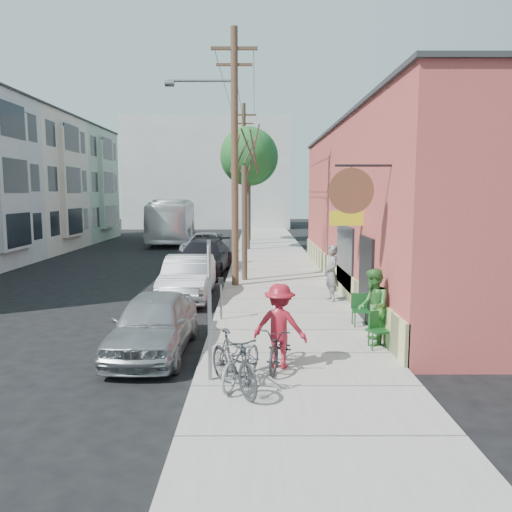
{
  "coord_description": "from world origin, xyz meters",
  "views": [
    {
      "loc": [
        3.24,
        -15.23,
        3.85
      ],
      "look_at": [
        3.28,
        3.35,
        1.5
      ],
      "focal_mm": 35.0,
      "sensor_mm": 36.0,
      "label": 1
    }
  ],
  "objects_px": {
    "car_1": "(188,278)",
    "sign_post": "(209,297)",
    "tree_bare": "(244,223)",
    "tree_leafy_mid": "(248,155)",
    "cyclist": "(280,326)",
    "parking_meter_far": "(234,254)",
    "patron_grey": "(331,273)",
    "patio_chair_a": "(361,310)",
    "patio_chair_b": "(379,330)",
    "tree_leafy_far": "(249,157)",
    "car_0": "(154,323)",
    "parking_meter_near": "(221,292)",
    "car_3": "(206,245)",
    "parked_bike_a": "(233,362)",
    "bus": "(173,221)",
    "parked_bike_b": "(242,360)",
    "patron_green": "(373,307)",
    "utility_pole_near": "(233,153)"
  },
  "relations": [
    {
      "from": "car_1",
      "to": "sign_post",
      "type": "bearing_deg",
      "value": -79.77
    },
    {
      "from": "tree_bare",
      "to": "tree_leafy_mid",
      "type": "distance_m",
      "value": 12.37
    },
    {
      "from": "cyclist",
      "to": "car_1",
      "type": "relative_size",
      "value": 0.38
    },
    {
      "from": "parking_meter_far",
      "to": "tree_bare",
      "type": "height_order",
      "value": "tree_bare"
    },
    {
      "from": "patron_grey",
      "to": "cyclist",
      "type": "relative_size",
      "value": 1.07
    },
    {
      "from": "parking_meter_far",
      "to": "patio_chair_a",
      "type": "height_order",
      "value": "parking_meter_far"
    },
    {
      "from": "patio_chair_b",
      "to": "tree_leafy_far",
      "type": "bearing_deg",
      "value": 72.9
    },
    {
      "from": "patio_chair_a",
      "to": "patron_grey",
      "type": "height_order",
      "value": "patron_grey"
    },
    {
      "from": "tree_leafy_mid",
      "to": "car_0",
      "type": "distance_m",
      "value": 22.05
    },
    {
      "from": "sign_post",
      "to": "patron_grey",
      "type": "bearing_deg",
      "value": 64.41
    },
    {
      "from": "parking_meter_near",
      "to": "patron_grey",
      "type": "bearing_deg",
      "value": 35.22
    },
    {
      "from": "parking_meter_near",
      "to": "parking_meter_far",
      "type": "bearing_deg",
      "value": 90.0
    },
    {
      "from": "tree_leafy_mid",
      "to": "car_3",
      "type": "xyz_separation_m",
      "value": [
        -2.5,
        -3.38,
        -5.55
      ]
    },
    {
      "from": "sign_post",
      "to": "car_3",
      "type": "xyz_separation_m",
      "value": [
        -2.05,
        20.0,
        -1.08
      ]
    },
    {
      "from": "parking_meter_near",
      "to": "car_0",
      "type": "bearing_deg",
      "value": -118.62
    },
    {
      "from": "sign_post",
      "to": "parked_bike_a",
      "type": "bearing_deg",
      "value": -48.32
    },
    {
      "from": "patron_grey",
      "to": "car_3",
      "type": "height_order",
      "value": "patron_grey"
    },
    {
      "from": "parking_meter_near",
      "to": "car_3",
      "type": "relative_size",
      "value": 0.23
    },
    {
      "from": "tree_bare",
      "to": "tree_leafy_far",
      "type": "distance_m",
      "value": 18.49
    },
    {
      "from": "car_0",
      "to": "bus",
      "type": "distance_m",
      "value": 28.26
    },
    {
      "from": "parking_meter_far",
      "to": "parked_bike_b",
      "type": "relative_size",
      "value": 0.7
    },
    {
      "from": "tree_leafy_mid",
      "to": "parked_bike_a",
      "type": "xyz_separation_m",
      "value": [
        0.04,
        -23.93,
        -5.6
      ]
    },
    {
      "from": "patron_grey",
      "to": "sign_post",
      "type": "bearing_deg",
      "value": -38.11
    },
    {
      "from": "tree_leafy_mid",
      "to": "parked_bike_a",
      "type": "relative_size",
      "value": 4.29
    },
    {
      "from": "parked_bike_b",
      "to": "car_3",
      "type": "relative_size",
      "value": 0.33
    },
    {
      "from": "parking_meter_near",
      "to": "parked_bike_a",
      "type": "xyz_separation_m",
      "value": [
        0.59,
        -5.35,
        -0.27
      ]
    },
    {
      "from": "tree_leafy_far",
      "to": "patron_grey",
      "type": "xyz_separation_m",
      "value": [
        3.08,
        -22.26,
        -5.51
      ]
    },
    {
      "from": "tree_bare",
      "to": "parking_meter_far",
      "type": "bearing_deg",
      "value": 102.82
    },
    {
      "from": "sign_post",
      "to": "car_1",
      "type": "height_order",
      "value": "sign_post"
    },
    {
      "from": "patron_green",
      "to": "parking_meter_near",
      "type": "bearing_deg",
      "value": -112.1
    },
    {
      "from": "patio_chair_b",
      "to": "parking_meter_near",
      "type": "bearing_deg",
      "value": 120.66
    },
    {
      "from": "cyclist",
      "to": "parked_bike_b",
      "type": "xyz_separation_m",
      "value": [
        -0.78,
        -0.9,
        -0.44
      ]
    },
    {
      "from": "cyclist",
      "to": "car_0",
      "type": "bearing_deg",
      "value": -8.67
    },
    {
      "from": "cyclist",
      "to": "patio_chair_b",
      "type": "bearing_deg",
      "value": -135.28
    },
    {
      "from": "patron_grey",
      "to": "patron_green",
      "type": "relative_size",
      "value": 1.03
    },
    {
      "from": "cyclist",
      "to": "parked_bike_a",
      "type": "height_order",
      "value": "cyclist"
    },
    {
      "from": "parking_meter_near",
      "to": "utility_pole_near",
      "type": "xyz_separation_m",
      "value": [
        0.14,
        5.55,
        4.43
      ]
    },
    {
      "from": "sign_post",
      "to": "parked_bike_a",
      "type": "xyz_separation_m",
      "value": [
        0.49,
        -0.55,
        -1.12
      ]
    },
    {
      "from": "patron_green",
      "to": "parked_bike_b",
      "type": "xyz_separation_m",
      "value": [
        -3.15,
        -2.56,
        -0.47
      ]
    },
    {
      "from": "tree_leafy_mid",
      "to": "car_1",
      "type": "xyz_separation_m",
      "value": [
        -2.0,
        -14.98,
        -5.52
      ]
    },
    {
      "from": "parked_bike_b",
      "to": "patron_grey",
      "type": "bearing_deg",
      "value": 89.93
    },
    {
      "from": "tree_bare",
      "to": "tree_leafy_far",
      "type": "height_order",
      "value": "tree_leafy_far"
    },
    {
      "from": "patio_chair_a",
      "to": "patio_chair_b",
      "type": "relative_size",
      "value": 1.0
    },
    {
      "from": "patron_grey",
      "to": "parking_meter_far",
      "type": "bearing_deg",
      "value": -163.89
    },
    {
      "from": "tree_leafy_far",
      "to": "patron_grey",
      "type": "distance_m",
      "value": 23.14
    },
    {
      "from": "parking_meter_far",
      "to": "tree_leafy_far",
      "type": "bearing_deg",
      "value": 87.98
    },
    {
      "from": "tree_bare",
      "to": "cyclist",
      "type": "distance_m",
      "value": 11.01
    },
    {
      "from": "utility_pole_near",
      "to": "patron_grey",
      "type": "bearing_deg",
      "value": -40.62
    },
    {
      "from": "tree_leafy_mid",
      "to": "parking_meter_far",
      "type": "bearing_deg",
      "value": -93.36
    },
    {
      "from": "bus",
      "to": "patron_green",
      "type": "bearing_deg",
      "value": -75.24
    }
  ]
}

